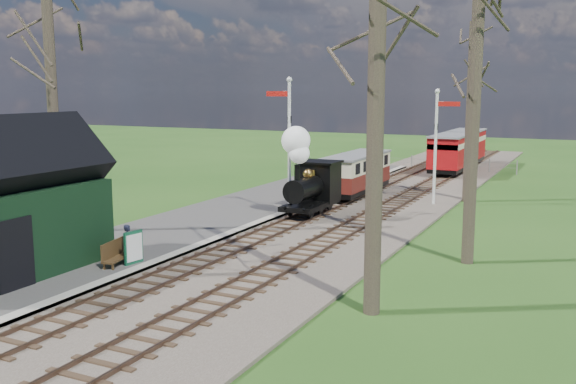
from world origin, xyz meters
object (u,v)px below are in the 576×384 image
at_px(station_shed, 4,206).
at_px(bench, 115,253).
at_px(red_carriage_a, 450,153).
at_px(person, 128,243).
at_px(locomotive, 310,177).
at_px(coach, 357,172).
at_px(red_carriage_b, 466,146).
at_px(semaphore_near, 288,137).
at_px(semaphore_far, 437,138).
at_px(sign_board, 134,247).

relative_size(station_shed, bench, 4.49).
height_order(red_carriage_a, person, red_carriage_a).
bearing_deg(station_shed, locomotive, 71.31).
bearing_deg(coach, locomotive, -90.11).
height_order(bench, person, person).
relative_size(locomotive, red_carriage_b, 0.77).
distance_m(locomotive, person, 10.27).
xyz_separation_m(semaphore_near, red_carriage_a, (3.37, 17.71, -2.11)).
bearing_deg(bench, semaphore_near, 82.50).
height_order(semaphore_far, person, semaphore_far).
bearing_deg(person, bench, 160.16).
bearing_deg(semaphore_far, red_carriage_a, 98.61).
height_order(locomotive, red_carriage_b, locomotive).
bearing_deg(station_shed, sign_board, 43.34).
xyz_separation_m(coach, red_carriage_b, (2.60, 16.48, 0.14)).
height_order(red_carriage_b, sign_board, red_carriage_b).
distance_m(semaphore_far, coach, 4.86).
distance_m(coach, bench, 16.70).
height_order(station_shed, locomotive, station_shed).
xyz_separation_m(semaphore_near, locomotive, (0.76, 0.67, -1.77)).
relative_size(bench, person, 1.15).
bearing_deg(bench, person, 69.35).
bearing_deg(semaphore_near, bench, -97.50).
relative_size(semaphore_far, person, 4.68).
xyz_separation_m(station_shed, semaphore_near, (3.53, 12.00, 1.35)).
relative_size(semaphore_far, bench, 4.08).
bearing_deg(person, coach, -5.89).
distance_m(semaphore_far, locomotive, 7.07).
bearing_deg(bench, coach, 82.89).
relative_size(red_carriage_a, bench, 3.67).
xyz_separation_m(red_carriage_a, sign_board, (-4.21, -27.18, -0.78)).
relative_size(locomotive, red_carriage_a, 0.77).
relative_size(red_carriage_b, person, 4.20).
xyz_separation_m(semaphore_near, semaphore_far, (5.14, 6.00, -0.27)).
height_order(semaphore_far, coach, semaphore_far).
xyz_separation_m(station_shed, bench, (2.23, 2.17, -1.71)).
height_order(sign_board, bench, sign_board).
bearing_deg(sign_board, bench, -141.07).
relative_size(semaphore_far, red_carriage_a, 1.11).
bearing_deg(sign_board, red_carriage_b, 82.65).
bearing_deg(sign_board, red_carriage_a, 81.19).
height_order(coach, sign_board, coach).
bearing_deg(sign_board, coach, 84.31).
bearing_deg(red_carriage_a, semaphore_near, -100.77).
bearing_deg(semaphore_near, semaphore_far, 49.40).
relative_size(red_carriage_a, sign_board, 4.88).
bearing_deg(semaphore_near, coach, 83.47).
bearing_deg(semaphore_near, locomotive, 41.41).
distance_m(station_shed, semaphore_near, 12.58).
bearing_deg(bench, semaphore_far, 67.87).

